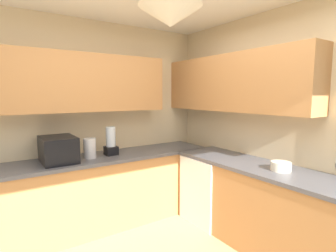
{
  "coord_description": "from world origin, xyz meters",
  "views": [
    {
      "loc": [
        1.54,
        -1.06,
        1.66
      ],
      "look_at": [
        -0.75,
        0.48,
        1.33
      ],
      "focal_mm": 28.23,
      "sensor_mm": 36.0,
      "label": 1
    }
  ],
  "objects_px": {
    "dishwasher": "(212,188)",
    "blender_appliance": "(111,142)",
    "kettle": "(90,148)",
    "bowl": "(281,166)",
    "microwave": "(58,149)"
  },
  "relations": [
    {
      "from": "kettle",
      "to": "blender_appliance",
      "type": "relative_size",
      "value": 0.67
    },
    {
      "from": "kettle",
      "to": "dishwasher",
      "type": "bearing_deg",
      "value": 65.43
    },
    {
      "from": "microwave",
      "to": "bowl",
      "type": "height_order",
      "value": "microwave"
    },
    {
      "from": "kettle",
      "to": "bowl",
      "type": "distance_m",
      "value": 2.15
    },
    {
      "from": "kettle",
      "to": "bowl",
      "type": "bearing_deg",
      "value": 41.8
    },
    {
      "from": "bowl",
      "to": "blender_appliance",
      "type": "distance_m",
      "value": 1.99
    },
    {
      "from": "bowl",
      "to": "blender_appliance",
      "type": "height_order",
      "value": "blender_appliance"
    },
    {
      "from": "dishwasher",
      "to": "microwave",
      "type": "relative_size",
      "value": 1.77
    },
    {
      "from": "dishwasher",
      "to": "bowl",
      "type": "xyz_separation_m",
      "value": [
        0.96,
        0.03,
        0.52
      ]
    },
    {
      "from": "kettle",
      "to": "bowl",
      "type": "xyz_separation_m",
      "value": [
        1.6,
        1.43,
        -0.08
      ]
    },
    {
      "from": "microwave",
      "to": "bowl",
      "type": "relative_size",
      "value": 2.43
    },
    {
      "from": "blender_appliance",
      "to": "bowl",
      "type": "bearing_deg",
      "value": 35.47
    },
    {
      "from": "bowl",
      "to": "kettle",
      "type": "bearing_deg",
      "value": -138.2
    },
    {
      "from": "dishwasher",
      "to": "blender_appliance",
      "type": "bearing_deg",
      "value": -120.43
    },
    {
      "from": "microwave",
      "to": "bowl",
      "type": "xyz_separation_m",
      "value": [
        1.62,
        1.78,
        -0.1
      ]
    }
  ]
}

